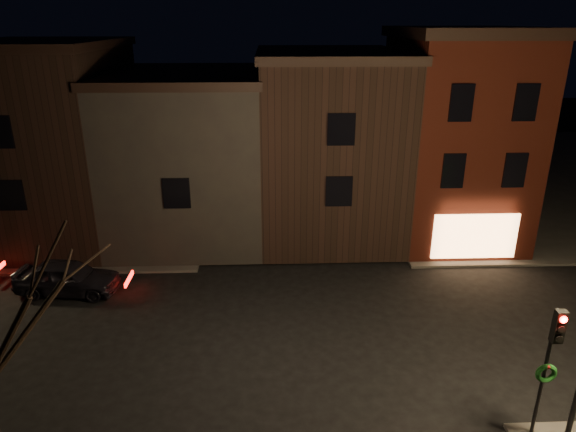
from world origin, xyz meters
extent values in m
plane|color=black|center=(0.00, 0.00, 0.00)|extent=(120.00, 120.00, 0.00)
cube|color=#2D2B28|center=(20.00, 20.00, 0.06)|extent=(30.00, 30.00, 0.12)
cube|color=#2D2B28|center=(-20.00, 20.00, 0.06)|extent=(30.00, 30.00, 0.12)
cube|color=#43140C|center=(8.00, 9.50, 5.12)|extent=(6.00, 8.00, 10.00)
cube|color=black|center=(8.00, 9.50, 10.37)|extent=(6.50, 8.50, 0.50)
cube|color=#F0AB6C|center=(8.00, 5.45, 1.42)|extent=(4.00, 0.12, 2.20)
cube|color=black|center=(1.50, 10.50, 4.62)|extent=(7.00, 10.00, 9.00)
cube|color=black|center=(1.50, 10.50, 9.32)|extent=(7.30, 10.30, 0.40)
cube|color=black|center=(-5.75, 10.50, 4.12)|extent=(7.50, 10.00, 8.00)
cube|color=black|center=(-5.75, 10.50, 8.32)|extent=(7.80, 10.30, 0.40)
cube|color=black|center=(-13.00, 10.50, 4.87)|extent=(7.00, 10.00, 9.50)
cube|color=black|center=(-13.00, 10.50, 9.82)|extent=(7.30, 10.30, 0.40)
cylinder|color=black|center=(5.60, -5.40, 2.12)|extent=(0.10, 0.10, 4.00)
cube|color=black|center=(5.60, -5.58, 3.72)|extent=(0.28, 0.22, 0.90)
cylinder|color=#FF0C07|center=(5.60, -5.70, 4.00)|extent=(0.18, 0.06, 0.18)
cylinder|color=black|center=(5.60, -5.70, 3.72)|extent=(0.18, 0.06, 0.18)
cylinder|color=black|center=(5.60, -5.70, 3.44)|extent=(0.18, 0.06, 0.18)
torus|color=#0C380F|center=(5.60, -5.49, 2.22)|extent=(0.58, 0.14, 0.58)
sphere|color=#990C0C|center=(5.60, -5.51, 2.44)|extent=(0.12, 0.12, 0.12)
imported|color=black|center=(-10.23, 3.34, 0.73)|extent=(4.47, 2.16, 1.47)
camera|label=1|loc=(-1.62, -16.34, 10.92)|focal=32.00mm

